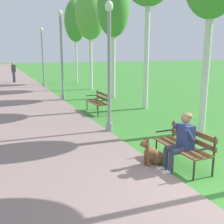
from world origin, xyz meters
name	(u,v)px	position (x,y,z in m)	size (l,w,h in m)	color
ground_plane	(210,191)	(0.00, 0.00, 0.00)	(120.00, 120.00, 0.00)	#3D8433
paved_path	(9,78)	(-2.26, 24.00, 0.02)	(3.93, 60.00, 0.04)	gray
park_bench_near	(185,144)	(0.28, 1.14, 0.51)	(0.55, 1.50, 0.85)	brown
park_bench_mid	(99,101)	(0.42, 6.98, 0.51)	(0.55, 1.50, 0.85)	brown
person_seated_on_near_bench	(181,139)	(0.07, 1.01, 0.68)	(0.74, 0.49, 1.25)	#33384C
dog_brown	(153,155)	(-0.37, 1.39, 0.26)	(0.83, 0.31, 0.71)	brown
lamp_post_near	(109,67)	(-0.25, 4.24, 2.04)	(0.24, 0.24, 3.94)	gray
lamp_post_mid	(62,55)	(-0.21, 10.72, 2.34)	(0.24, 0.24, 4.52)	gray
lamp_post_far	(43,57)	(-0.26, 16.42, 2.13)	(0.24, 0.24, 4.11)	gray
birch_tree_fourth	(113,8)	(2.47, 10.23, 4.68)	(1.68, 1.79, 6.25)	silver
birch_tree_fifth	(90,15)	(2.47, 14.00, 4.78)	(1.90, 2.01, 6.39)	silver
birch_tree_sixth	(75,21)	(2.55, 17.76, 4.76)	(1.67, 1.53, 6.36)	silver
pedestrian_distant	(14,72)	(-2.03, 20.13, 0.84)	(0.32, 0.22, 1.65)	#383842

